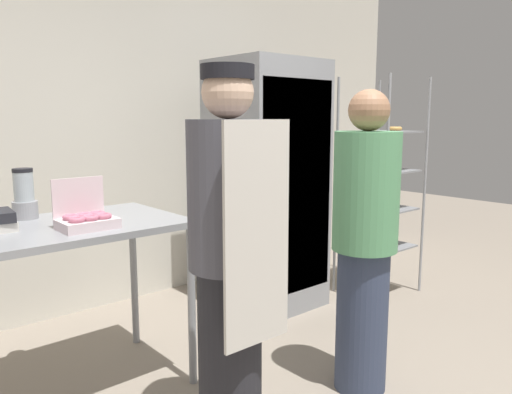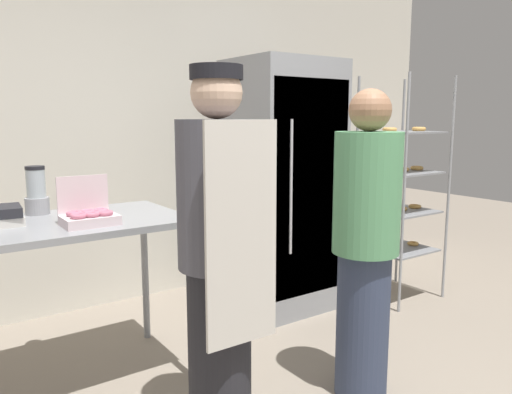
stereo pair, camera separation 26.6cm
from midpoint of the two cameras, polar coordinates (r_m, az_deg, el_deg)
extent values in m
cube|color=silver|center=(4.20, -10.47, 9.23)|extent=(6.40, 0.12, 3.01)
cube|color=gray|center=(3.87, 4.99, 1.20)|extent=(0.75, 0.69, 1.91)
cube|color=gray|center=(3.62, 8.39, 0.89)|extent=(0.69, 0.02, 1.57)
cylinder|color=silver|center=(3.46, 6.23, 1.03)|extent=(0.02, 0.02, 0.94)
cylinder|color=#93969B|center=(3.90, 18.44, 0.07)|extent=(0.02, 0.02, 1.81)
cylinder|color=#93969B|center=(4.36, 22.83, 0.73)|extent=(0.02, 0.02, 1.81)
cylinder|color=#93969B|center=(4.21, 13.11, 0.93)|extent=(0.02, 0.02, 1.81)
cylinder|color=#93969B|center=(4.64, 17.74, 1.47)|extent=(0.02, 0.02, 1.81)
cube|color=gray|center=(4.37, 17.74, -5.71)|extent=(0.51, 0.45, 0.01)
torus|color=#DBA351|center=(4.22, 16.26, -5.85)|extent=(0.10, 0.10, 0.03)
torus|color=#DBA351|center=(4.50, 19.14, -5.07)|extent=(0.10, 0.10, 0.03)
cube|color=gray|center=(4.30, 17.94, -1.55)|extent=(0.51, 0.45, 0.01)
torus|color=#DBA351|center=(4.15, 16.46, -1.55)|extent=(0.10, 0.10, 0.03)
torus|color=#DBA351|center=(4.29, 17.96, -1.28)|extent=(0.10, 0.10, 0.03)
torus|color=#DBA351|center=(4.44, 19.36, -1.03)|extent=(0.10, 0.10, 0.03)
cube|color=gray|center=(4.25, 18.15, 2.71)|extent=(0.51, 0.45, 0.01)
torus|color=#DBA351|center=(4.11, 16.66, 2.89)|extent=(0.10, 0.10, 0.03)
torus|color=#DBA351|center=(4.25, 18.17, 3.02)|extent=(0.10, 0.10, 0.03)
torus|color=#DBA351|center=(4.40, 19.58, 3.13)|extent=(0.10, 0.10, 0.03)
cube|color=gray|center=(4.23, 18.37, 7.04)|extent=(0.51, 0.45, 0.01)
torus|color=#DBA351|center=(4.09, 16.87, 7.39)|extent=(0.11, 0.11, 0.03)
torus|color=#DBA351|center=(4.38, 19.81, 7.33)|extent=(0.11, 0.11, 0.03)
cube|color=gray|center=(2.82, -17.33, -2.87)|extent=(1.11, 0.76, 0.04)
cylinder|color=gray|center=(2.86, -4.55, -12.16)|extent=(0.04, 0.04, 0.90)
cylinder|color=gray|center=(3.43, -10.40, -8.62)|extent=(0.04, 0.04, 0.90)
cube|color=silver|center=(2.65, -15.76, -2.61)|extent=(0.27, 0.20, 0.05)
cube|color=silver|center=(2.73, -16.59, 0.30)|extent=(0.26, 0.01, 0.20)
torus|color=#C66B84|center=(2.59, -16.93, -2.10)|extent=(0.08, 0.08, 0.02)
torus|color=#C66B84|center=(2.61, -15.53, -1.95)|extent=(0.08, 0.08, 0.02)
torus|color=#C66B84|center=(2.63, -14.15, -1.80)|extent=(0.08, 0.08, 0.02)
torus|color=#C66B84|center=(2.66, -17.43, -1.84)|extent=(0.08, 0.08, 0.02)
torus|color=#C66B84|center=(2.68, -16.06, -1.70)|extent=(0.08, 0.08, 0.02)
torus|color=#C66B84|center=(2.70, -14.71, -1.55)|extent=(0.08, 0.08, 0.02)
cylinder|color=#99999E|center=(3.05, -21.48, -0.97)|extent=(0.13, 0.13, 0.10)
cylinder|color=#B2BCC1|center=(3.03, -21.62, 1.41)|extent=(0.10, 0.10, 0.16)
cylinder|color=black|center=(3.02, -21.72, 3.10)|extent=(0.10, 0.10, 0.02)
cylinder|color=#232328|center=(2.40, -0.88, -17.43)|extent=(0.29, 0.29, 0.82)
cylinder|color=#4C4C56|center=(2.18, -0.92, 0.25)|extent=(0.36, 0.36, 0.65)
sphere|color=beige|center=(2.15, -0.96, 11.85)|extent=(0.22, 0.22, 0.22)
cube|color=beige|center=(2.05, 2.08, -4.41)|extent=(0.34, 0.02, 0.94)
cylinder|color=black|center=(2.16, -0.96, 14.07)|extent=(0.23, 0.23, 0.06)
cylinder|color=#333D56|center=(2.83, 14.81, -13.89)|extent=(0.28, 0.28, 0.79)
cylinder|color=#569966|center=(2.64, 15.43, 0.41)|extent=(0.35, 0.35, 0.62)
sphere|color=#9E7051|center=(2.61, 15.83, 9.54)|extent=(0.21, 0.21, 0.21)
camera|label=1|loc=(0.13, -87.14, 0.46)|focal=35.00mm
camera|label=2|loc=(0.13, 92.86, -0.46)|focal=35.00mm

